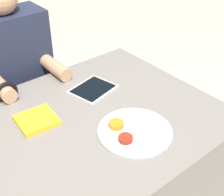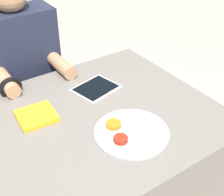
% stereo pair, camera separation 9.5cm
% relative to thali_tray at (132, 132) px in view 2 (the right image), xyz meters
% --- Properties ---
extents(dining_table, '(1.02, 0.88, 0.71)m').
position_rel_thali_tray_xyz_m(dining_table, '(-0.05, 0.19, -0.36)').
color(dining_table, slate).
rests_on(dining_table, ground_plane).
extents(thali_tray, '(0.30, 0.30, 0.03)m').
position_rel_thali_tray_xyz_m(thali_tray, '(0.00, 0.00, 0.00)').
color(thali_tray, '#B7BABF').
rests_on(thali_tray, dining_table).
extents(red_notebook, '(0.17, 0.16, 0.02)m').
position_rel_thali_tray_xyz_m(red_notebook, '(-0.27, 0.31, 0.00)').
color(red_notebook, silver).
rests_on(red_notebook, dining_table).
extents(tablet_device, '(0.23, 0.21, 0.01)m').
position_rel_thali_tray_xyz_m(tablet_device, '(0.05, 0.36, -0.00)').
color(tablet_device, '#B7B7BC').
rests_on(tablet_device, dining_table).
extents(person_diner, '(0.40, 0.42, 1.18)m').
position_rel_thali_tray_xyz_m(person_diner, '(-0.15, 0.80, -0.17)').
color(person_diner, black).
rests_on(person_diner, ground_plane).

